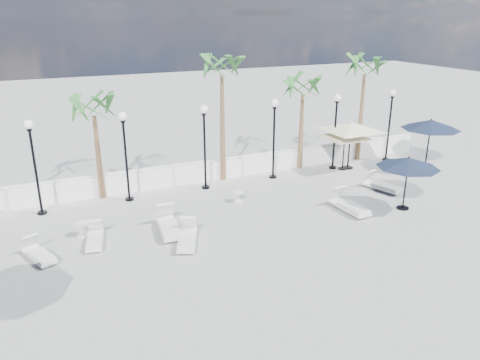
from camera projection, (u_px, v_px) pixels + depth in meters
name	position (u px, v px, depth m)	size (l,w,h in m)	color
ground	(273.00, 249.00, 15.93)	(100.00, 100.00, 0.00)	gray
balustrade	(198.00, 172.00, 22.19)	(26.00, 0.30, 1.01)	white
lamppost_1	(33.00, 154.00, 17.92)	(0.36, 0.36, 3.84)	black
lamppost_2	(125.00, 144.00, 19.29)	(0.36, 0.36, 3.84)	black
lamppost_3	(204.00, 135.00, 20.65)	(0.36, 0.36, 3.84)	black
lamppost_4	(274.00, 128.00, 22.02)	(0.36, 0.36, 3.84)	black
lamppost_5	(336.00, 121.00, 23.39)	(0.36, 0.36, 3.84)	black
lamppost_6	(390.00, 115.00, 24.75)	(0.36, 0.36, 3.84)	black
palm_1	(94.00, 112.00, 19.15)	(2.60, 2.60, 4.70)	brown
palm_2	(222.00, 72.00, 20.92)	(2.60, 2.60, 6.10)	brown
palm_3	(303.00, 92.00, 22.99)	(2.60, 2.60, 4.90)	brown
palm_4	(365.00, 72.00, 24.18)	(2.60, 2.60, 5.70)	brown
lounger_1	(169.00, 225.00, 17.12)	(0.92, 2.16, 0.79)	silver
lounger_2	(39.00, 253.00, 15.24)	(1.08, 1.73, 0.62)	silver
lounger_3	(95.00, 238.00, 16.27)	(0.84, 1.71, 0.61)	silver
lounger_4	(187.00, 238.00, 16.26)	(1.25, 1.93, 0.69)	silver
lounger_5	(381.00, 185.00, 21.21)	(1.13, 1.96, 0.70)	silver
lounger_6	(349.00, 205.00, 18.94)	(0.78, 2.06, 0.76)	silver
side_table_1	(82.00, 228.00, 16.83)	(0.49, 0.49, 0.47)	silver
side_table_2	(238.00, 196.00, 19.88)	(0.47, 0.47, 0.45)	silver
parasol_navy_mid	(408.00, 163.00, 18.60)	(2.50, 2.50, 2.24)	black
parasol_navy_right	(431.00, 125.00, 23.50)	(2.91, 2.91, 2.61)	black
parasol_cream_sq_a	(351.00, 123.00, 23.46)	(5.20, 5.20, 2.55)	black
parasol_cream_sq_b	(345.00, 132.00, 23.47)	(4.23, 4.23, 2.12)	black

